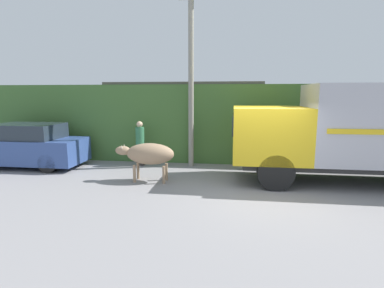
# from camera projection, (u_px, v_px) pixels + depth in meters

# --- Properties ---
(ground_plane) EXTENTS (60.00, 60.00, 0.00)m
(ground_plane) POSITION_uv_depth(u_px,v_px,m) (261.00, 193.00, 8.35)
(ground_plane) COLOR gray
(hillside_embankment) EXTENTS (32.00, 6.46, 3.10)m
(hillside_embankment) POSITION_uv_depth(u_px,v_px,m) (250.00, 119.00, 14.51)
(hillside_embankment) COLOR #426B33
(hillside_embankment) RESTS_ON ground_plane
(building_backdrop) EXTENTS (6.42, 2.70, 3.20)m
(building_backdrop) POSITION_uv_depth(u_px,v_px,m) (186.00, 120.00, 13.19)
(building_backdrop) COLOR #8CC69E
(building_backdrop) RESTS_ON ground_plane
(cargo_truck) EXTENTS (7.45, 2.28, 3.02)m
(cargo_truck) POSITION_uv_depth(u_px,v_px,m) (366.00, 130.00, 8.90)
(cargo_truck) COLOR #2D2D2D
(cargo_truck) RESTS_ON ground_plane
(brown_cow) EXTENTS (1.88, 0.67, 1.22)m
(brown_cow) POSITION_uv_depth(u_px,v_px,m) (149.00, 154.00, 9.34)
(brown_cow) COLOR #9E7F60
(brown_cow) RESTS_ON ground_plane
(parked_suv) EXTENTS (4.29, 1.73, 1.63)m
(parked_suv) POSITION_uv_depth(u_px,v_px,m) (27.00, 146.00, 11.28)
(parked_suv) COLOR #334C8C
(parked_suv) RESTS_ON ground_plane
(pedestrian_on_hill) EXTENTS (0.39, 0.39, 1.71)m
(pedestrian_on_hill) POSITION_uv_depth(u_px,v_px,m) (140.00, 141.00, 11.45)
(pedestrian_on_hill) COLOR #38332D
(pedestrian_on_hill) RESTS_ON ground_plane
(utility_pole) EXTENTS (0.90, 0.20, 6.92)m
(utility_pole) POSITION_uv_depth(u_px,v_px,m) (191.00, 70.00, 10.95)
(utility_pole) COLOR gray
(utility_pole) RESTS_ON ground_plane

